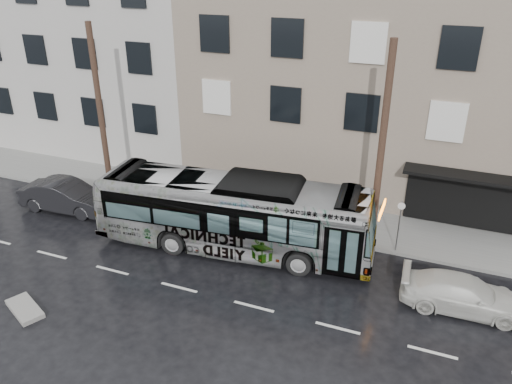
% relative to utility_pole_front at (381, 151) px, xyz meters
% --- Properties ---
extents(ground, '(120.00, 120.00, 0.00)m').
position_rel_utility_pole_front_xyz_m(ground, '(-6.50, -3.30, -4.65)').
color(ground, black).
rests_on(ground, ground).
extents(sidewalk, '(90.00, 3.60, 0.15)m').
position_rel_utility_pole_front_xyz_m(sidewalk, '(-6.50, 1.60, -4.58)').
color(sidewalk, gray).
rests_on(sidewalk, ground).
extents(building_taupe, '(20.00, 12.00, 11.00)m').
position_rel_utility_pole_front_xyz_m(building_taupe, '(-1.50, 9.40, 0.85)').
color(building_taupe, gray).
rests_on(building_taupe, ground).
extents(building_grey, '(26.00, 15.00, 16.00)m').
position_rel_utility_pole_front_xyz_m(building_grey, '(-24.50, 10.90, 3.35)').
color(building_grey, '#B6B2AC').
rests_on(building_grey, ground).
extents(utility_pole_front, '(0.30, 0.30, 9.00)m').
position_rel_utility_pole_front_xyz_m(utility_pole_front, '(0.00, 0.00, 0.00)').
color(utility_pole_front, '#452D22').
rests_on(utility_pole_front, sidewalk).
extents(utility_pole_rear, '(0.30, 0.30, 9.00)m').
position_rel_utility_pole_front_xyz_m(utility_pole_rear, '(-14.00, 0.00, 0.00)').
color(utility_pole_rear, '#452D22').
rests_on(utility_pole_rear, sidewalk).
extents(sign_post, '(0.06, 0.06, 2.40)m').
position_rel_utility_pole_front_xyz_m(sign_post, '(1.10, 0.00, -3.30)').
color(sign_post, slate).
rests_on(sign_post, sidewalk).
extents(bus, '(12.49, 4.01, 3.42)m').
position_rel_utility_pole_front_xyz_m(bus, '(-5.72, -2.24, -2.94)').
color(bus, '#B2B2B2').
rests_on(bus, ground).
extents(white_sedan, '(4.56, 2.06, 1.30)m').
position_rel_utility_pole_front_xyz_m(white_sedan, '(3.89, -3.01, -4.00)').
color(white_sedan, beige).
rests_on(white_sedan, ground).
extents(dark_sedan, '(4.91, 2.00, 1.58)m').
position_rel_utility_pole_front_xyz_m(dark_sedan, '(-15.16, -2.07, -3.86)').
color(dark_sedan, black).
rests_on(dark_sedan, ground).
extents(slush_pile, '(1.97, 1.49, 0.18)m').
position_rel_utility_pole_front_xyz_m(slush_pile, '(-11.08, -9.18, -4.56)').
color(slush_pile, gray).
rests_on(slush_pile, ground).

